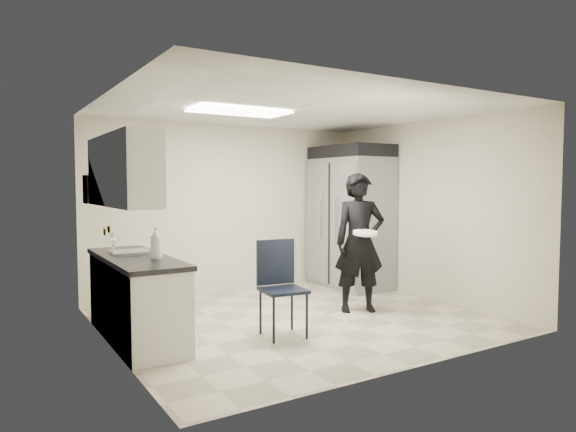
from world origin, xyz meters
TOP-DOWN VIEW (x-y plane):
  - floor at (0.00, 0.00)m, footprint 4.50×4.50m
  - ceiling at (0.00, 0.00)m, footprint 4.50×4.50m
  - back_wall at (0.00, 2.00)m, footprint 4.50×0.00m
  - left_wall at (-2.25, 0.00)m, footprint 0.00×4.00m
  - right_wall at (2.25, 0.00)m, footprint 0.00×4.00m
  - ceiling_panel at (-0.60, 0.40)m, footprint 1.20×0.60m
  - lower_counter at (-1.95, 0.20)m, footprint 0.60×1.90m
  - countertop at (-1.95, 0.20)m, footprint 0.64×1.95m
  - sink at (-1.93, 0.45)m, footprint 0.42×0.40m
  - faucet at (-2.13, 0.45)m, footprint 0.02×0.02m
  - upper_cabinets at (-2.08, 0.20)m, footprint 0.35×1.80m
  - towel_dispenser at (-2.14, 1.35)m, footprint 0.22×0.30m
  - notice_sticker_left at (-2.24, 0.10)m, footprint 0.00×0.12m
  - notice_sticker_right at (-2.24, 0.30)m, footprint 0.00×0.12m
  - commercial_fridge at (1.83, 1.27)m, footprint 0.80×1.35m
  - fridge_compressor at (1.83, 1.27)m, footprint 0.80×1.35m
  - folding_chair at (-0.54, -0.53)m, footprint 0.51×0.51m
  - man_tuxedo at (0.90, -0.09)m, footprint 0.79×0.67m
  - bucket_lid at (0.80, -0.32)m, footprint 0.41×0.41m
  - soap_bottle_a at (-1.82, -0.10)m, footprint 0.14×0.14m
  - soap_bottle_b at (-1.81, -0.06)m, footprint 0.09×0.10m

SIDE VIEW (x-z plane):
  - floor at x=0.00m, z-range 0.00..0.00m
  - lower_counter at x=-1.95m, z-range 0.00..0.86m
  - folding_chair at x=-0.54m, z-range 0.00..1.03m
  - sink at x=-1.93m, z-range 0.80..0.94m
  - countertop at x=-1.95m, z-range 0.86..0.91m
  - man_tuxedo at x=0.90m, z-range 0.00..1.83m
  - soap_bottle_b at x=-1.81m, z-range 0.91..1.09m
  - faucet at x=-2.13m, z-range 0.90..1.14m
  - commercial_fridge at x=1.83m, z-range 0.00..2.10m
  - bucket_lid at x=0.80m, z-range 1.05..1.09m
  - soap_bottle_a at x=-1.82m, z-range 0.91..1.24m
  - notice_sticker_right at x=-2.24m, z-range 1.15..1.21m
  - notice_sticker_left at x=-2.24m, z-range 1.19..1.25m
  - back_wall at x=0.00m, z-range -0.95..3.55m
  - left_wall at x=-2.25m, z-range -0.70..3.30m
  - right_wall at x=2.25m, z-range -0.70..3.30m
  - towel_dispenser at x=-2.14m, z-range 1.45..1.80m
  - upper_cabinets at x=-2.08m, z-range 1.45..2.20m
  - fridge_compressor at x=1.83m, z-range 2.10..2.30m
  - ceiling_panel at x=-0.60m, z-range 2.56..2.58m
  - ceiling at x=0.00m, z-range 2.60..2.60m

